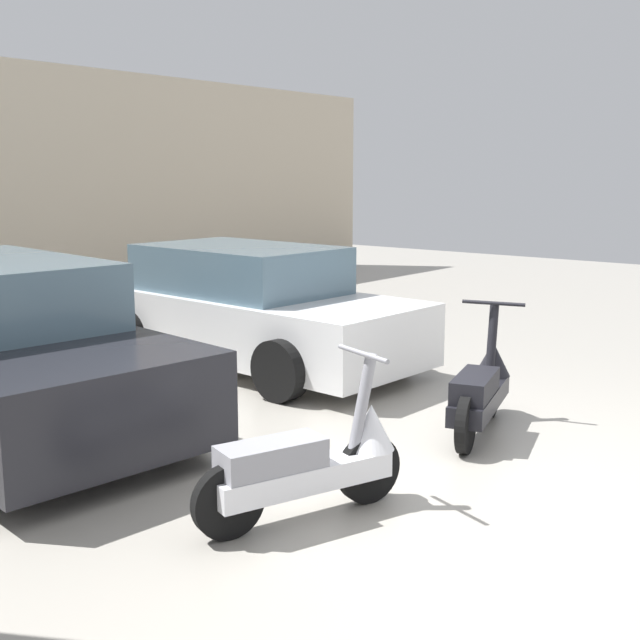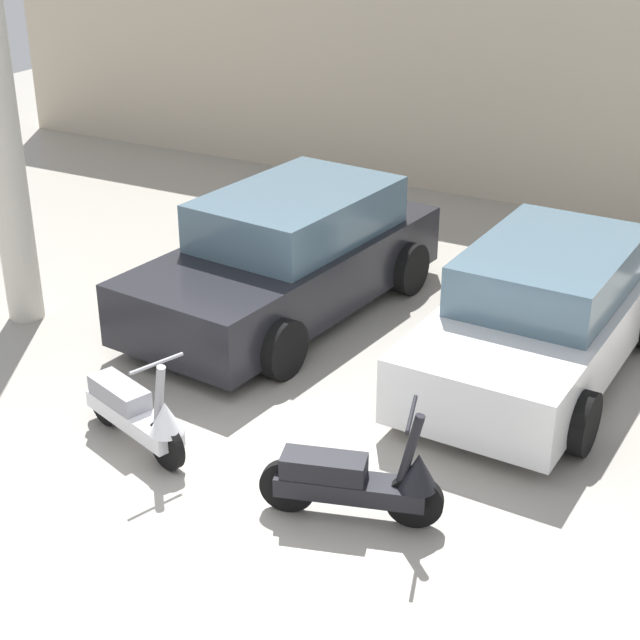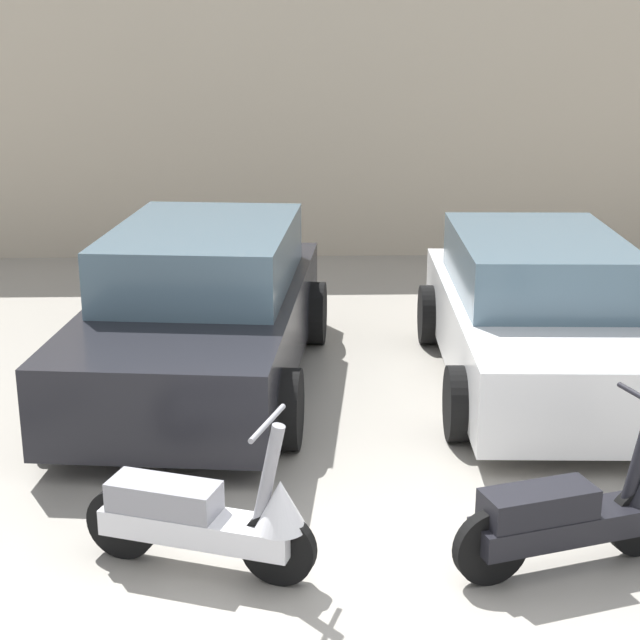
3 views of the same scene
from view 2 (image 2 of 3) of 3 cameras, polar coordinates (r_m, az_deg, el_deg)
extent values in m
plane|color=#9E998E|center=(7.88, -5.55, -11.21)|extent=(28.00, 28.00, 0.00)
cube|color=beige|center=(14.43, 13.59, 13.32)|extent=(19.60, 0.12, 3.67)
cylinder|color=black|center=(8.37, -8.92, -7.19)|extent=(0.44, 0.21, 0.44)
cylinder|color=black|center=(9.10, -12.41, -4.67)|extent=(0.44, 0.21, 0.44)
cube|color=silver|center=(8.70, -10.77, -5.57)|extent=(1.17, 0.62, 0.15)
cube|color=gray|center=(8.78, -11.59, -4.14)|extent=(0.69, 0.45, 0.17)
cylinder|color=gray|center=(8.18, -9.33, -4.44)|extent=(0.22, 0.14, 0.62)
cylinder|color=gray|center=(8.04, -9.49, -2.51)|extent=(0.19, 0.49, 0.03)
cone|color=silver|center=(8.22, -8.98, -5.63)|extent=(0.37, 0.37, 0.29)
cylinder|color=black|center=(7.65, 5.52, -10.44)|extent=(0.45, 0.20, 0.45)
cylinder|color=black|center=(7.78, -1.88, -9.62)|extent=(0.45, 0.20, 0.45)
cube|color=black|center=(7.66, 1.79, -9.71)|extent=(1.20, 0.60, 0.16)
cube|color=black|center=(7.60, 0.22, -8.50)|extent=(0.70, 0.44, 0.18)
cylinder|color=black|center=(7.40, 5.26, -7.57)|extent=(0.22, 0.13, 0.64)
cylinder|color=black|center=(7.23, 5.36, -5.46)|extent=(0.18, 0.51, 0.03)
cone|color=black|center=(7.48, 5.74, -8.72)|extent=(0.37, 0.37, 0.29)
cube|color=black|center=(10.93, -2.02, 2.90)|extent=(2.10, 4.20, 0.67)
cube|color=slate|center=(10.90, -1.31, 6.23)|extent=(1.71, 2.41, 0.53)
cylinder|color=black|center=(9.63, -2.23, -1.67)|extent=(0.28, 0.63, 0.62)
cylinder|color=black|center=(10.67, -9.80, 0.77)|extent=(0.28, 0.63, 0.62)
cylinder|color=black|center=(11.54, 5.20, 3.00)|extent=(0.28, 0.63, 0.62)
cylinder|color=black|center=(12.42, -1.83, 4.75)|extent=(0.28, 0.63, 0.62)
cube|color=white|center=(9.85, 12.56, -0.57)|extent=(1.73, 3.85, 0.63)
cube|color=slate|center=(9.82, 13.30, 2.89)|extent=(1.48, 2.18, 0.50)
cylinder|color=black|center=(8.74, 14.95, -5.78)|extent=(0.22, 0.59, 0.58)
cylinder|color=black|center=(9.21, 5.21, -3.23)|extent=(0.22, 0.59, 0.58)
cylinder|color=black|center=(11.18, 10.51, 1.78)|extent=(0.22, 0.59, 0.58)
cylinder|color=beige|center=(10.88, -17.86, 8.99)|extent=(0.39, 0.39, 3.67)
camera|label=1|loc=(9.18, -41.42, 2.24)|focal=45.00mm
camera|label=3|loc=(4.70, -49.01, -4.36)|focal=55.00mm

